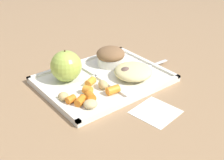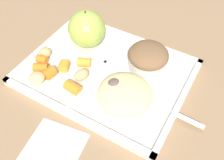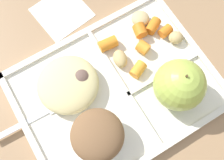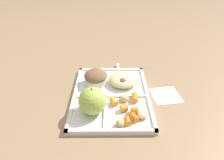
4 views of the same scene
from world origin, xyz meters
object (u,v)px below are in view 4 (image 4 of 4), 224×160
green_apple (92,101)px  plastic_fork (118,73)px  lunch_tray (111,96)px  bran_muffin (96,77)px

green_apple → plastic_fork: green_apple is taller
lunch_tray → plastic_fork: bearing=-11.2°
bran_muffin → lunch_tray: bearing=-141.0°
lunch_tray → green_apple: green_apple is taller
lunch_tray → bran_muffin: size_ratio=4.03×
bran_muffin → plastic_fork: 0.11m
bran_muffin → plastic_fork: size_ratio=0.55×
green_apple → plastic_fork: size_ratio=0.58×
lunch_tray → green_apple: size_ratio=3.84×
plastic_fork → bran_muffin: bearing=129.6°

